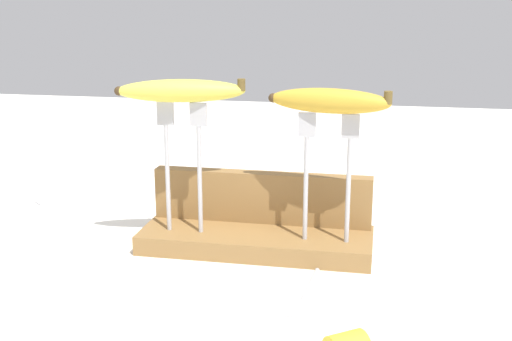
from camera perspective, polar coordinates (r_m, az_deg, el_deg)
name	(u,v)px	position (r m, az deg, el deg)	size (l,w,h in m)	color
ground_plane	(256,249)	(1.05, 0.00, -6.88)	(3.00, 3.00, 0.00)	white
wooden_board	(256,240)	(1.04, 0.00, -6.11)	(0.37, 0.13, 0.03)	olive
board_backstop	(262,197)	(1.07, 0.51, -2.33)	(0.36, 0.03, 0.08)	olive
fork_stand_left	(183,156)	(1.01, -6.39, 1.25)	(0.08, 0.01, 0.21)	#B2B2B7
fork_stand_right	(328,166)	(0.97, 6.25, 0.36)	(0.09, 0.01, 0.20)	#B2B2B7
banana_raised_left	(181,91)	(1.00, -6.56, 6.92)	(0.20, 0.08, 0.04)	#DBD147
banana_raised_right	(329,101)	(0.95, 6.41, 6.06)	(0.18, 0.06, 0.04)	gold
fork_fallen_near	(68,197)	(1.36, -16.11, -2.24)	(0.12, 0.14, 0.01)	#B2B2B7
fork_fallen_far	(303,296)	(0.89, 4.16, -10.88)	(0.03, 0.17, 0.01)	#B2B2B7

